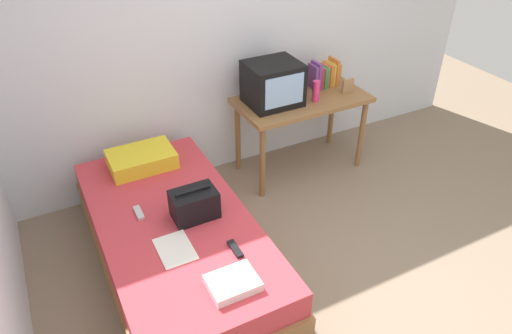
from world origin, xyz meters
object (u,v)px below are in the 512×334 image
(book_row, at_px, (324,75))
(folded_towel, at_px, (233,283))
(remote_dark, at_px, (235,249))
(handbag, at_px, (194,204))
(pillow, at_px, (142,159))
(bed, at_px, (177,245))
(water_bottle, at_px, (316,91))
(magazine, at_px, (175,249))
(picture_frame, at_px, (348,86))
(tv, at_px, (273,84))
(desk, at_px, (301,107))
(remote_silver, at_px, (139,213))

(book_row, xyz_separation_m, folded_towel, (-1.66, -1.59, -0.33))
(remote_dark, bearing_deg, handbag, 103.46)
(book_row, distance_m, pillow, 1.80)
(bed, height_order, book_row, book_row)
(bed, height_order, folded_towel, folded_towel)
(remote_dark, bearing_deg, pillow, 101.91)
(water_bottle, bearing_deg, magazine, -150.29)
(water_bottle, bearing_deg, pillow, 177.05)
(picture_frame, bearing_deg, magazine, -154.63)
(book_row, bearing_deg, tv, -170.23)
(water_bottle, relative_size, book_row, 0.68)
(water_bottle, relative_size, handbag, 0.62)
(tv, xyz_separation_m, magazine, (-1.27, -1.06, -0.42))
(book_row, distance_m, handbag, 1.88)
(picture_frame, bearing_deg, pillow, 177.76)
(picture_frame, bearing_deg, book_row, 113.79)
(desk, distance_m, book_row, 0.39)
(handbag, relative_size, folded_towel, 1.07)
(desk, distance_m, magazine, 1.86)
(desk, bearing_deg, book_row, 23.13)
(book_row, relative_size, picture_frame, 2.07)
(magazine, bearing_deg, remote_dark, -27.97)
(folded_towel, bearing_deg, remote_dark, 62.24)
(bed, bearing_deg, desk, 26.91)
(book_row, bearing_deg, magazine, -148.05)
(magazine, bearing_deg, picture_frame, 25.37)
(remote_silver, height_order, folded_towel, folded_towel)
(remote_dark, distance_m, remote_silver, 0.75)
(picture_frame, bearing_deg, remote_silver, -166.65)
(water_bottle, relative_size, magazine, 0.64)
(tv, relative_size, remote_silver, 3.06)
(book_row, relative_size, handbag, 0.90)
(remote_silver, bearing_deg, folded_towel, -71.01)
(bed, relative_size, book_row, 7.38)
(book_row, relative_size, remote_silver, 1.88)
(pillow, height_order, folded_towel, pillow)
(remote_silver, bearing_deg, picture_frame, 13.35)
(pillow, distance_m, remote_silver, 0.59)
(bed, xyz_separation_m, book_row, (1.77, 0.87, 0.60))
(tv, xyz_separation_m, remote_dark, (-0.94, -1.23, -0.42))
(remote_silver, xyz_separation_m, folded_towel, (0.30, -0.87, 0.02))
(folded_towel, bearing_deg, book_row, 43.76)
(handbag, height_order, folded_towel, handbag)
(magazine, bearing_deg, bed, 73.27)
(picture_frame, bearing_deg, desk, 166.63)
(desk, height_order, magazine, desk)
(bed, height_order, tv, tv)
(handbag, xyz_separation_m, remote_silver, (-0.33, 0.19, -0.09))
(desk, distance_m, water_bottle, 0.22)
(bed, xyz_separation_m, pillow, (-0.00, 0.72, 0.30))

